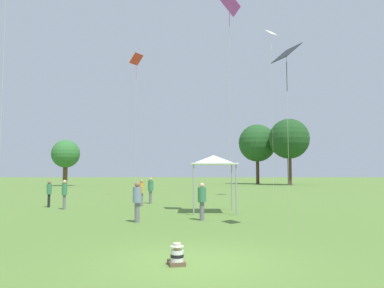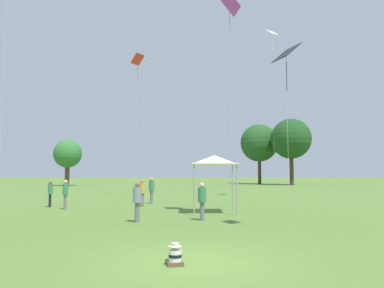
% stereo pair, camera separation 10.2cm
% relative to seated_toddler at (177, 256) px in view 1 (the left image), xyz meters
% --- Properties ---
extents(ground_plane, '(300.00, 300.00, 0.00)m').
position_rel_seated_toddler_xyz_m(ground_plane, '(0.45, 0.33, -0.22)').
color(ground_plane, '#567A33').
extents(seated_toddler, '(0.48, 0.54, 0.53)m').
position_rel_seated_toddler_xyz_m(seated_toddler, '(0.00, 0.00, 0.00)').
color(seated_toddler, brown).
rests_on(seated_toddler, ground).
extents(person_standing_0, '(0.40, 0.40, 1.74)m').
position_rel_seated_toddler_xyz_m(person_standing_0, '(-7.27, 13.19, 0.83)').
color(person_standing_0, slate).
rests_on(person_standing_0, ground).
extents(person_standing_1, '(0.50, 0.50, 1.81)m').
position_rel_seated_toddler_xyz_m(person_standing_1, '(-2.65, 17.34, 0.86)').
color(person_standing_1, slate).
rests_on(person_standing_1, ground).
extents(person_standing_2, '(0.54, 0.54, 1.71)m').
position_rel_seated_toddler_xyz_m(person_standing_2, '(0.76, 8.21, 0.79)').
color(person_standing_2, slate).
rests_on(person_standing_2, ground).
extents(person_standing_3, '(0.40, 0.40, 1.66)m').
position_rel_seated_toddler_xyz_m(person_standing_3, '(-8.70, 14.51, 0.79)').
color(person_standing_3, black).
rests_on(person_standing_3, ground).
extents(person_standing_4, '(0.52, 0.52, 1.76)m').
position_rel_seated_toddler_xyz_m(person_standing_4, '(-2.10, 7.51, 0.83)').
color(person_standing_4, slate).
rests_on(person_standing_4, ground).
extents(person_standing_5, '(0.51, 0.51, 1.70)m').
position_rel_seated_toddler_xyz_m(person_standing_5, '(-3.00, 15.23, 0.80)').
color(person_standing_5, slate).
rests_on(person_standing_5, ground).
extents(canopy_tent, '(2.44, 2.44, 3.12)m').
position_rel_seated_toddler_xyz_m(canopy_tent, '(1.47, 11.37, 2.61)').
color(canopy_tent, white).
rests_on(canopy_tent, ground).
extents(kite_0, '(1.13, 1.09, 14.40)m').
position_rel_seated_toddler_xyz_m(kite_0, '(7.00, 22.25, 13.21)').
color(kite_0, white).
rests_on(kite_0, ground).
extents(kite_1, '(1.08, 1.19, 7.04)m').
position_rel_seated_toddler_xyz_m(kite_1, '(3.93, 4.97, 6.35)').
color(kite_1, '#1E2328').
rests_on(kite_1, ground).
extents(kite_2, '(1.06, 1.41, 11.36)m').
position_rel_seated_toddler_xyz_m(kite_2, '(2.20, 9.47, 10.43)').
color(kite_2, '#B738C6').
rests_on(kite_2, ground).
extents(kite_4, '(1.22, 1.33, 12.79)m').
position_rel_seated_toddler_xyz_m(kite_4, '(-4.81, 23.99, 11.78)').
color(kite_4, red).
rests_on(kite_4, ground).
extents(distant_tree_0, '(6.84, 6.84, 11.29)m').
position_rel_seated_toddler_xyz_m(distant_tree_0, '(16.59, 54.58, 7.61)').
color(distant_tree_0, '#473323').
rests_on(distant_tree_0, ground).
extents(distant_tree_1, '(6.85, 6.85, 10.96)m').
position_rel_seated_toddler_xyz_m(distant_tree_1, '(12.00, 59.54, 7.28)').
color(distant_tree_1, '#473323').
rests_on(distant_tree_1, ground).
extents(distant_tree_2, '(4.47, 4.47, 7.37)m').
position_rel_seated_toddler_xyz_m(distant_tree_2, '(-20.23, 50.70, 4.85)').
color(distant_tree_2, brown).
rests_on(distant_tree_2, ground).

